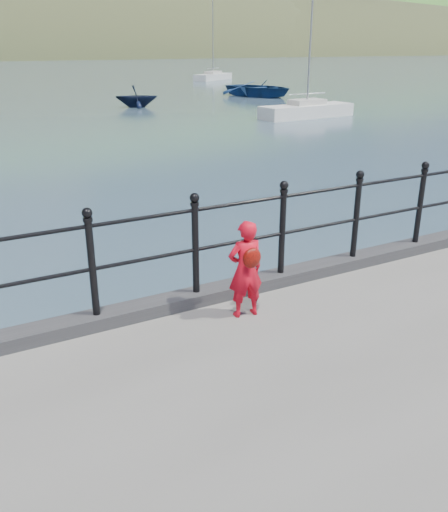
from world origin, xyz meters
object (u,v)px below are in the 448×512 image
launch_navy (136,96)px  sailboat_near (307,111)px  launch_blue (259,88)px  child (246,269)px  railing (241,229)px  sailboat_far (213,77)px

launch_navy → sailboat_near: sailboat_near is taller
launch_navy → launch_blue: bearing=-56.1°
launch_navy → sailboat_near: 11.80m
launch_navy → child: bearing=-178.2°
railing → child: railing is taller
launch_navy → railing: bearing=-178.1°
railing → sailboat_far: size_ratio=2.00×
child → launch_blue: bearing=-116.4°
sailboat_near → sailboat_far: 35.90m
launch_blue → sailboat_far: sailboat_far is taller
launch_blue → launch_navy: 11.76m
railing → sailboat_near: bearing=51.3°
launch_blue → sailboat_far: bearing=54.8°
railing → sailboat_far: 61.08m
railing → launch_blue: 39.12m
sailboat_near → sailboat_far: sailboat_far is taller
child → launch_navy: 32.19m
launch_blue → sailboat_near: bearing=-127.7°
railing → launch_navy: railing is taller
launch_blue → sailboat_near: size_ratio=0.75×
child → sailboat_far: size_ratio=0.12×
child → launch_navy: bearing=-101.9°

